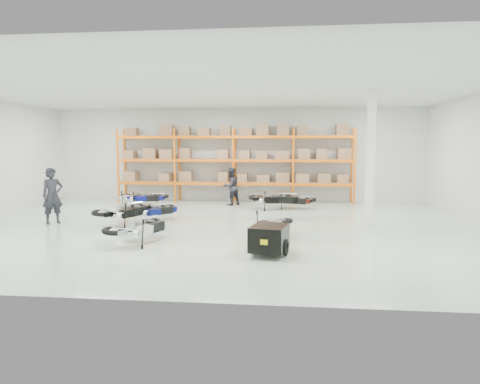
# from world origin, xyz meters

# --- Properties ---
(room) EXTENTS (18.00, 18.00, 18.00)m
(room) POSITION_xyz_m (0.00, 0.00, 2.25)
(room) COLOR silver
(room) RESTS_ON ground
(pallet_rack) EXTENTS (11.28, 0.98, 3.62)m
(pallet_rack) POSITION_xyz_m (-0.00, 6.45, 2.26)
(pallet_rack) COLOR orange
(pallet_rack) RESTS_ON ground
(structural_column) EXTENTS (0.25, 0.25, 4.50)m
(structural_column) POSITION_xyz_m (5.20, 0.50, 2.25)
(structural_column) COLOR white
(structural_column) RESTS_ON ground
(moto_blue_centre) EXTENTS (1.72, 1.76, 1.07)m
(moto_blue_centre) POSITION_xyz_m (-2.21, 0.78, 0.50)
(moto_blue_centre) COLOR #080F50
(moto_blue_centre) RESTS_ON ground
(moto_silver_left) EXTENTS (1.50, 2.04, 1.19)m
(moto_silver_left) POSITION_xyz_m (-1.52, -2.74, 0.56)
(moto_silver_left) COLOR #ABACB1
(moto_silver_left) RESTS_ON ground
(moto_black_far_left) EXTENTS (1.70, 2.18, 1.26)m
(moto_black_far_left) POSITION_xyz_m (-2.97, -0.02, 0.60)
(moto_black_far_left) COLOR black
(moto_black_far_left) RESTS_ON ground
(moto_touring_right) EXTENTS (1.13, 1.88, 1.14)m
(moto_touring_right) POSITION_xyz_m (2.04, -2.05, 0.54)
(moto_touring_right) COLOR black
(moto_touring_right) RESTS_ON ground
(trailer) EXTENTS (1.00, 1.78, 0.72)m
(trailer) POSITION_xyz_m (2.04, -3.65, 0.42)
(trailer) COLOR black
(trailer) RESTS_ON ground
(moto_back_a) EXTENTS (1.74, 1.01, 1.07)m
(moto_back_a) POSITION_xyz_m (-3.72, 4.50, 0.51)
(moto_back_a) COLOR navy
(moto_back_a) RESTS_ON ground
(moto_back_b) EXTENTS (1.74, 1.09, 1.05)m
(moto_back_b) POSITION_xyz_m (-4.27, 4.70, 0.49)
(moto_back_b) COLOR silver
(moto_back_b) RESTS_ON ground
(moto_back_c) EXTENTS (2.06, 1.31, 1.24)m
(moto_back_c) POSITION_xyz_m (2.03, 4.16, 0.58)
(moto_back_c) COLOR black
(moto_back_c) RESTS_ON ground
(moto_back_d) EXTENTS (1.73, 1.20, 1.02)m
(moto_back_d) POSITION_xyz_m (2.83, 4.39, 0.48)
(moto_back_d) COLOR #39120B
(moto_back_d) RESTS_ON ground
(person_left) EXTENTS (0.81, 0.83, 1.93)m
(person_left) POSITION_xyz_m (-5.54, -0.05, 0.97)
(person_left) COLOR black
(person_left) RESTS_ON ground
(person_back) EXTENTS (1.05, 1.05, 1.71)m
(person_back) POSITION_xyz_m (0.00, 5.25, 0.86)
(person_back) COLOR #222129
(person_back) RESTS_ON ground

